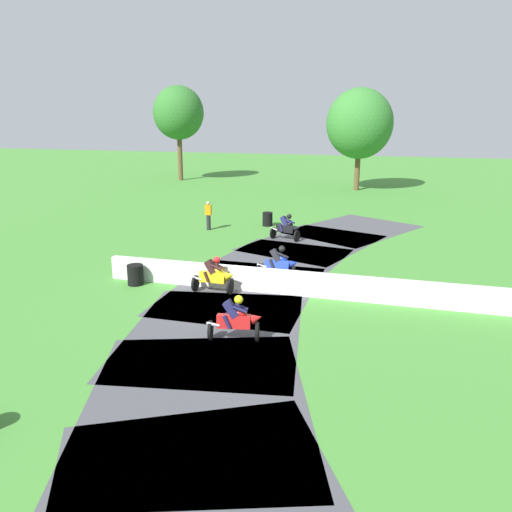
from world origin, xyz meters
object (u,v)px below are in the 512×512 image
Objects in this scene: motorcycle_trailing_yellow at (215,276)px; tire_stack_near at (268,219)px; motorcycle_fourth_red at (236,319)px; track_marshal at (208,216)px; motorcycle_lead_black at (287,228)px; motorcycle_chase_blue at (279,263)px; tire_stack_mid_a at (135,275)px.

motorcycle_trailing_yellow reaches higher than tire_stack_near.
track_marshal is (-5.60, 13.89, 0.16)m from motorcycle_fourth_red.
motorcycle_lead_black is at bearing 93.89° from motorcycle_fourth_red.
motorcycle_trailing_yellow is at bearing -132.18° from motorcycle_chase_blue.
motorcycle_lead_black is 2.15× the size of tire_stack_near.
motorcycle_fourth_red is 6.62m from tire_stack_mid_a.
motorcycle_lead_black is 12.64m from motorcycle_fourth_red.
tire_stack_near is at bearing 31.18° from track_marshal.
motorcycle_trailing_yellow is 10.64m from track_marshal.
motorcycle_fourth_red is (0.86, -12.61, 0.01)m from motorcycle_lead_black.
tire_stack_mid_a is at bearing -117.08° from motorcycle_lead_black.
motorcycle_lead_black is at bearing 97.95° from motorcycle_chase_blue.
motorcycle_lead_black is 1.02× the size of motorcycle_chase_blue.
tire_stack_near is at bearing 93.10° from motorcycle_trailing_yellow.
motorcycle_lead_black is 8.79m from motorcycle_trailing_yellow.
tire_stack_near is 0.49× the size of track_marshal.
track_marshal is at bearing 111.97° from motorcycle_fourth_red.
track_marshal is (-4.74, 1.27, 0.16)m from motorcycle_lead_black.
motorcycle_chase_blue is 1.00× the size of motorcycle_trailing_yellow.
motorcycle_fourth_red is (-0.05, -6.10, 0.02)m from motorcycle_chase_blue.
motorcycle_chase_blue is at bearing 89.51° from motorcycle_fourth_red.
track_marshal is (-5.65, 7.79, 0.18)m from motorcycle_chase_blue.
motorcycle_lead_black reaches higher than motorcycle_chase_blue.
motorcycle_lead_black is 4.91m from track_marshal.
motorcycle_chase_blue reaches higher than tire_stack_mid_a.
motorcycle_lead_black is 3.56m from tire_stack_near.
motorcycle_trailing_yellow is 1.02× the size of motorcycle_fourth_red.
motorcycle_trailing_yellow is at bearing -69.94° from track_marshal.
tire_stack_mid_a is 0.49× the size of track_marshal.
motorcycle_trailing_yellow and motorcycle_fourth_red have the same top height.
motorcycle_trailing_yellow is at bearing -97.14° from motorcycle_lead_black.
motorcycle_fourth_red is (1.95, -3.89, 0.00)m from motorcycle_trailing_yellow.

